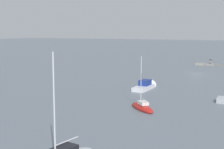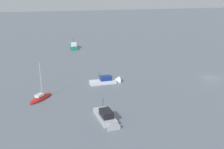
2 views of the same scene
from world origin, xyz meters
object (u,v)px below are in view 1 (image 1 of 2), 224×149
Objects in this scene: umbrella_open_black at (211,60)px; sailboat_red_mid at (142,107)px; person_seated_grey_left at (210,63)px; motorboat_white_near at (146,87)px.

umbrella_open_black is 0.17× the size of sailboat_red_mid.
person_seated_grey_left is 0.10× the size of sailboat_red_mid.
sailboat_red_mid is at bearing 91.12° from person_seated_grey_left.
motorboat_white_near is at bearing 84.35° from umbrella_open_black.
umbrella_open_black is 58.05m from sailboat_red_mid.
motorboat_white_near reaches higher than umbrella_open_black.
motorboat_white_near is at bearing 62.79° from sailboat_red_mid.
sailboat_red_mid is 15.19m from motorboat_white_near.
umbrella_open_black is 0.19× the size of motorboat_white_near.
umbrella_open_black is at bearing 45.42° from sailboat_red_mid.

